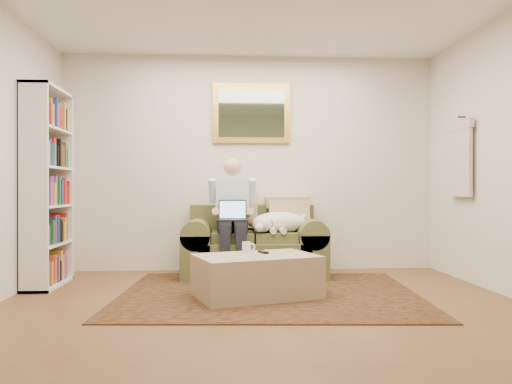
{
  "coord_description": "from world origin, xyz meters",
  "views": [
    {
      "loc": [
        -0.31,
        -3.56,
        0.97
      ],
      "look_at": [
        0.01,
        1.48,
        0.95
      ],
      "focal_mm": 35.0,
      "sensor_mm": 36.0,
      "label": 1
    }
  ],
  "objects": [
    {
      "name": "room_shell",
      "position": [
        0.0,
        0.35,
        1.3
      ],
      "size": [
        4.51,
        5.0,
        2.61
      ],
      "color": "brown",
      "rests_on": "ground"
    },
    {
      "name": "rug",
      "position": [
        0.1,
        1.07,
        0.01
      ],
      "size": [
        2.87,
        2.36,
        0.01
      ],
      "primitive_type": "cube",
      "rotation": [
        0.0,
        0.0,
        -0.06
      ],
      "color": "black",
      "rests_on": "room_shell"
    },
    {
      "name": "sofa",
      "position": [
        0.01,
        2.06,
        0.27
      ],
      "size": [
        1.59,
        0.81,
        0.95
      ],
      "color": "brown",
      "rests_on": "room_shell"
    },
    {
      "name": "seated_man",
      "position": [
        -0.22,
        1.92,
        0.67
      ],
      "size": [
        0.52,
        0.75,
        1.33
      ],
      "primitive_type": null,
      "color": "#8CC8D8",
      "rests_on": "sofa"
    },
    {
      "name": "laptop",
      "position": [
        -0.22,
        1.86,
        0.7
      ],
      "size": [
        0.31,
        0.24,
        0.22
      ],
      "color": "black",
      "rests_on": "seated_man"
    },
    {
      "name": "sleeping_dog",
      "position": [
        0.3,
        1.98,
        0.61
      ],
      "size": [
        0.65,
        0.41,
        0.24
      ],
      "primitive_type": null,
      "color": "white",
      "rests_on": "sofa"
    },
    {
      "name": "ottoman",
      "position": [
        -0.03,
        0.92,
        0.19
      ],
      "size": [
        1.21,
        0.97,
        0.38
      ],
      "primitive_type": "cube",
      "rotation": [
        0.0,
        0.0,
        0.33
      ],
      "color": "tan",
      "rests_on": "room_shell"
    },
    {
      "name": "coffee_mug",
      "position": [
        -0.1,
        1.11,
        0.43
      ],
      "size": [
        0.08,
        0.08,
        0.1
      ],
      "primitive_type": "cylinder",
      "color": "white",
      "rests_on": "ottoman"
    },
    {
      "name": "tv_remote",
      "position": [
        0.05,
        1.05,
        0.39
      ],
      "size": [
        0.1,
        0.16,
        0.02
      ],
      "primitive_type": "cube",
      "rotation": [
        0.0,
        0.0,
        0.33
      ],
      "color": "black",
      "rests_on": "ottoman"
    },
    {
      "name": "bookshelf",
      "position": [
        -2.1,
        1.6,
        1.0
      ],
      "size": [
        0.28,
        0.8,
        2.0
      ],
      "primitive_type": null,
      "color": "white",
      "rests_on": "room_shell"
    },
    {
      "name": "wall_mirror",
      "position": [
        0.01,
        2.47,
        1.9
      ],
      "size": [
        0.94,
        0.04,
        0.72
      ],
      "color": "gold",
      "rests_on": "room_shell"
    },
    {
      "name": "hanging_shirt",
      "position": [
        2.19,
        1.6,
        1.35
      ],
      "size": [
        0.06,
        0.52,
        0.9
      ],
      "primitive_type": null,
      "color": "beige",
      "rests_on": "room_shell"
    }
  ]
}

